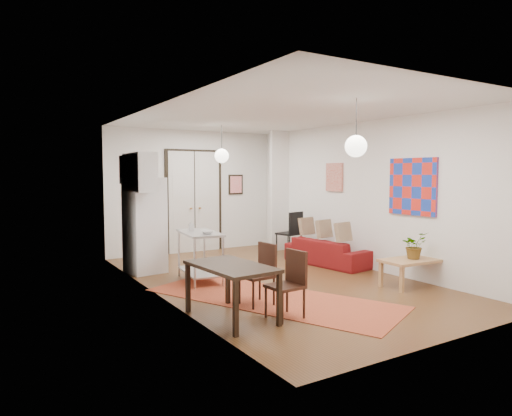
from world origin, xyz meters
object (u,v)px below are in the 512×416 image
fridge (145,225)px  kitchen_counter (200,250)px  sofa (327,252)px  dining_chair_near (254,269)px  dining_chair_far (281,279)px  dining_table (231,271)px  black_side_chair (286,229)px  coffee_table (412,263)px

fridge → kitchen_counter: bearing=-72.0°
sofa → kitchen_counter: kitchen_counter is taller
dining_chair_near → dining_chair_far: size_ratio=1.00×
fridge → dining_chair_near: bearing=-84.9°
dining_table → dining_chair_far: bearing=-23.7°
dining_table → dining_chair_far: (0.60, -0.26, -0.12)m
sofa → black_side_chair: 1.48m
fridge → dining_chair_near: (0.67, -2.88, -0.40)m
dining_table → dining_chair_near: 0.75m
black_side_chair → kitchen_counter: bearing=13.0°
fridge → black_side_chair: bearing=-4.9°
dining_chair_near → dining_chair_far: bearing=-4.2°
dining_table → dining_chair_far: dining_chair_far is taller
kitchen_counter → dining_chair_near: (0.08, -1.67, -0.05)m
coffee_table → kitchen_counter: 3.59m
coffee_table → fridge: 4.85m
sofa → dining_chair_far: size_ratio=2.09×
dining_table → dining_chair_near: (0.60, 0.44, -0.12)m
dining_chair_far → fridge: bearing=-173.6°
sofa → kitchen_counter: 2.86m
kitchen_counter → dining_chair_far: bearing=-80.0°
coffee_table → dining_table: dining_table is taller
dining_chair_far → black_side_chair: black_side_chair is taller
fridge → dining_table: (0.07, -3.31, -0.27)m
sofa → kitchen_counter: (-2.84, 0.05, 0.28)m
fridge → sofa: bearing=-28.1°
sofa → dining_chair_near: 3.21m
sofa → fridge: 3.71m
dining_chair_near → fridge: bearing=-171.1°
sofa → kitchen_counter: bearing=81.0°
kitchen_counter → black_side_chair: 3.15m
fridge → dining_table: size_ratio=1.36×
coffee_table → dining_chair_far: bearing=-175.9°
kitchen_counter → sofa: bearing=7.0°
black_side_chair → dining_chair_far: bearing=40.7°
fridge → dining_chair_far: size_ratio=2.05×
dining_table → kitchen_counter: bearing=76.2°
kitchen_counter → black_side_chair: (2.83, 1.39, 0.04)m
kitchen_counter → black_side_chair: size_ratio=1.19×
dining_chair_near → dining_chair_far: (0.00, -0.70, 0.00)m
black_side_chair → sofa: bearing=77.4°
coffee_table → sofa: bearing=90.4°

